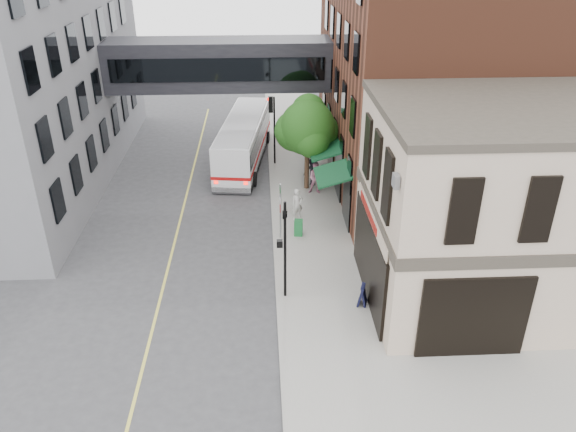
{
  "coord_description": "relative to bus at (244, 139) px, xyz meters",
  "views": [
    {
      "loc": [
        -0.48,
        -17.8,
        14.43
      ],
      "look_at": [
        0.61,
        3.78,
        3.08
      ],
      "focal_mm": 35.0,
      "sensor_mm": 36.0,
      "label": 1
    }
  ],
  "objects": [
    {
      "name": "ground",
      "position": [
        1.64,
        -17.73,
        -1.62
      ],
      "size": [
        120.0,
        120.0,
        0.0
      ],
      "primitive_type": "plane",
      "color": "#38383A",
      "rests_on": "ground"
    },
    {
      "name": "newspaper_box",
      "position": [
        2.96,
        -10.5,
        -1.04
      ],
      "size": [
        0.47,
        0.43,
        0.86
      ],
      "primitive_type": "cube",
      "rotation": [
        0.0,
        0.0,
        -0.12
      ],
      "color": "#16632D",
      "rests_on": "sidewalk_main"
    },
    {
      "name": "brick_building",
      "position": [
        11.62,
        -2.74,
        5.37
      ],
      "size": [
        13.76,
        18.0,
        14.0
      ],
      "color": "#5A2C1C",
      "rests_on": "ground"
    },
    {
      "name": "bus",
      "position": [
        0.0,
        0.0,
        0.0
      ],
      "size": [
        3.74,
        10.95,
        2.89
      ],
      "color": "white",
      "rests_on": "ground"
    },
    {
      "name": "corner_building",
      "position": [
        10.61,
        -15.73,
        2.59
      ],
      "size": [
        10.19,
        8.12,
        8.45
      ],
      "color": "#BDA690",
      "rests_on": "ground"
    },
    {
      "name": "pedestrian_c",
      "position": [
        4.23,
        -4.32,
        -0.61
      ],
      "size": [
        1.28,
        1.03,
        1.73
      ],
      "primitive_type": "imported",
      "rotation": [
        0.0,
        0.0,
        -0.4
      ],
      "color": "black",
      "rests_on": "sidewalk_main"
    },
    {
      "name": "sandwich_board",
      "position": [
        5.24,
        -16.53,
        -1.0
      ],
      "size": [
        0.48,
        0.61,
        0.94
      ],
      "primitive_type": "cube",
      "rotation": [
        0.0,
        0.0,
        -0.3
      ],
      "color": "black",
      "rests_on": "sidewalk_main"
    },
    {
      "name": "pedestrian_b",
      "position": [
        4.34,
        -5.5,
        -0.52
      ],
      "size": [
        1.02,
        0.86,
        1.9
      ],
      "primitive_type": "imported",
      "rotation": [
        0.0,
        0.0,
        -0.16
      ],
      "color": "pink",
      "rests_on": "sidewalk_main"
    },
    {
      "name": "traffic_signal_near",
      "position": [
        2.0,
        -15.73,
        1.36
      ],
      "size": [
        0.44,
        0.22,
        4.6
      ],
      "color": "black",
      "rests_on": "sidewalk_main"
    },
    {
      "name": "sidewalk_main",
      "position": [
        3.64,
        -3.73,
        -1.54
      ],
      "size": [
        4.0,
        60.0,
        0.15
      ],
      "primitive_type": "cube",
      "color": "gray",
      "rests_on": "ground"
    },
    {
      "name": "street_sign_pole",
      "position": [
        2.03,
        -10.73,
        0.31
      ],
      "size": [
        0.08,
        0.75,
        3.0
      ],
      "color": "gray",
      "rests_on": "sidewalk_main"
    },
    {
      "name": "skyway_bridge",
      "position": [
        -1.36,
        0.27,
        4.88
      ],
      "size": [
        14.0,
        3.18,
        3.0
      ],
      "color": "black",
      "rests_on": "ground"
    },
    {
      "name": "pedestrian_a",
      "position": [
        3.02,
        -8.73,
        -0.59
      ],
      "size": [
        0.75,
        0.63,
        1.75
      ],
      "primitive_type": "imported",
      "rotation": [
        0.0,
        0.0,
        0.39
      ],
      "color": "beige",
      "rests_on": "sidewalk_main"
    },
    {
      "name": "traffic_signal_far",
      "position": [
        1.9,
        -0.73,
        1.72
      ],
      "size": [
        0.53,
        0.28,
        4.5
      ],
      "color": "black",
      "rests_on": "sidewalk_main"
    },
    {
      "name": "lane_marking",
      "position": [
        -3.36,
        -7.73,
        -1.61
      ],
      "size": [
        0.12,
        40.0,
        0.01
      ],
      "primitive_type": "cube",
      "color": "#D8CC4C",
      "rests_on": "ground"
    },
    {
      "name": "street_tree",
      "position": [
        3.83,
        -4.51,
        2.29
      ],
      "size": [
        3.8,
        3.2,
        5.6
      ],
      "color": "#382619",
      "rests_on": "sidewalk_main"
    }
  ]
}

